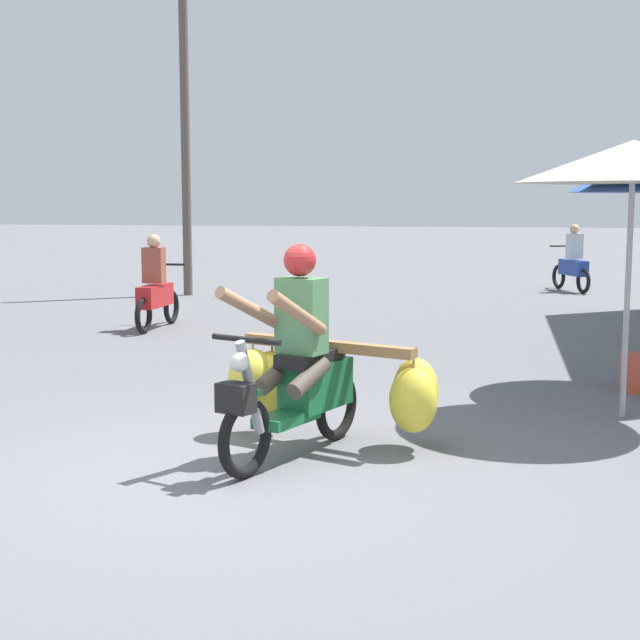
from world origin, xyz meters
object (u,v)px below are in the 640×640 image
at_px(motorbike_main_loaded, 315,377).
at_px(motorbike_distant_ahead_right, 573,264).
at_px(motorbike_distant_ahead_left, 156,291).
at_px(market_umbrella_near_shop, 633,162).
at_px(utility_pole, 185,137).

distance_m(motorbike_main_loaded, motorbike_distant_ahead_right, 13.27).
distance_m(motorbike_distant_ahead_left, motorbike_distant_ahead_right, 9.53).
bearing_deg(market_umbrella_near_shop, utility_pole, 127.93).
bearing_deg(motorbike_distant_ahead_left, motorbike_distant_ahead_right, 47.19).
height_order(motorbike_distant_ahead_left, market_umbrella_near_shop, market_umbrella_near_shop).
relative_size(motorbike_main_loaded, utility_pole, 0.29).
bearing_deg(market_umbrella_near_shop, motorbike_distant_ahead_left, 143.59).
distance_m(motorbike_distant_ahead_left, utility_pole, 5.55).
distance_m(motorbike_distant_ahead_right, market_umbrella_near_shop, 11.57).
relative_size(motorbike_main_loaded, motorbike_distant_ahead_right, 1.21).
bearing_deg(market_umbrella_near_shop, motorbike_distant_ahead_right, 87.81).
relative_size(motorbike_main_loaded, motorbike_distant_ahead_left, 1.14).
xyz_separation_m(motorbike_distant_ahead_left, utility_pole, (-1.16, 4.79, 2.56)).
xyz_separation_m(motorbike_main_loaded, motorbike_distant_ahead_left, (-3.58, 5.96, 0.01)).
bearing_deg(market_umbrella_near_shop, motorbike_main_loaded, -148.52).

